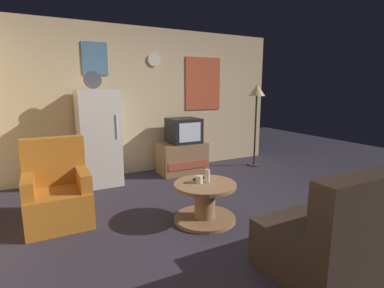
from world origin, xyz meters
The scene contains 12 objects.
ground_plane centered at (0.00, 0.00, 0.00)m, with size 12.00×12.00×0.00m, color #2D2833.
wall_with_art centered at (0.01, 2.45, 1.29)m, with size 5.20×0.12×2.56m.
fridge centered at (-0.97, 2.04, 0.75)m, with size 0.60×0.62×1.77m.
tv_stand centered at (0.46, 2.00, 0.27)m, with size 0.84×0.53×0.55m.
crt_tv centered at (0.50, 2.00, 0.77)m, with size 0.54×0.51×0.44m.
standing_lamp centered at (1.95, 1.77, 1.36)m, with size 0.32×0.32×1.59m.
coffee_table centered at (-0.16, 0.11, 0.22)m, with size 0.72×0.72×0.45m.
wine_glass centered at (-0.11, 0.13, 0.52)m, with size 0.05×0.05×0.15m, color silver.
mug_ceramic_white centered at (-0.21, 0.14, 0.49)m, with size 0.08×0.08×0.09m, color silver.
remote_control centered at (-0.15, 0.26, 0.46)m, with size 0.15×0.04×0.02m, color black.
armchair centered at (-1.67, 0.86, 0.34)m, with size 0.68×0.68×0.96m.
couch centered at (0.63, -1.25, 0.31)m, with size 1.70×0.80×0.92m.
Camera 1 is at (-1.78, -2.66, 1.53)m, focal length 27.36 mm.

